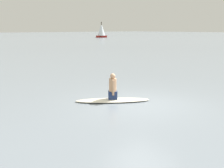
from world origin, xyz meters
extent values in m
plane|color=gray|center=(0.00, 0.00, 0.00)|extent=(400.00, 400.00, 0.00)
ellipsoid|color=silver|center=(-0.98, -0.59, 0.05)|extent=(2.26, 2.79, 0.10)
cube|color=navy|center=(-0.98, -0.59, 0.25)|extent=(0.42, 0.43, 0.32)
cylinder|color=tan|center=(-0.98, -0.59, 0.66)|extent=(0.41, 0.41, 0.53)
sphere|color=tan|center=(-0.98, -0.59, 1.01)|extent=(0.21, 0.21, 0.21)
cylinder|color=tan|center=(-1.13, -0.48, 0.59)|extent=(0.12, 0.12, 0.58)
cylinder|color=tan|center=(-0.84, -0.69, 0.59)|extent=(0.12, 0.12, 0.58)
cube|color=maroon|center=(-62.78, 47.33, 0.32)|extent=(1.80, 3.65, 0.63)
cylinder|color=#4C4238|center=(-62.78, 47.33, 2.79)|extent=(0.28, 0.28, 4.31)
cone|color=white|center=(-62.78, 47.33, 2.53)|extent=(2.94, 2.94, 3.79)
camera|label=1|loc=(6.82, -7.25, 2.81)|focal=43.23mm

